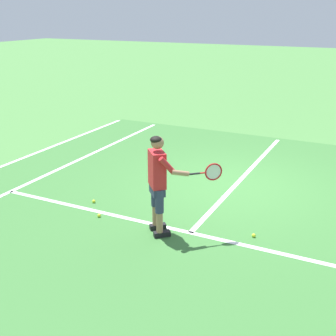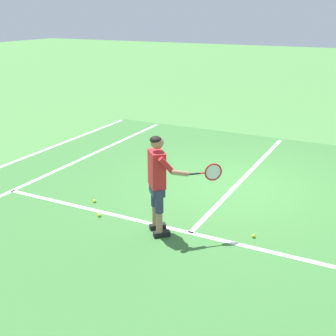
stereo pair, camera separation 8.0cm
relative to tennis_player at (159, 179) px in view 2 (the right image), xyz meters
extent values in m
plane|color=#477F3D|center=(0.48, 2.65, -0.99)|extent=(80.00, 80.00, 0.00)
cube|color=#387033|center=(0.48, 1.67, -0.99)|extent=(10.98, 10.33, 0.00)
cube|color=white|center=(0.48, 0.23, -0.99)|extent=(8.23, 0.10, 0.01)
cube|color=white|center=(0.48, 3.43, -0.99)|extent=(0.10, 6.40, 0.01)
cube|color=white|center=(-3.64, 1.67, -0.99)|extent=(0.10, 9.93, 0.01)
cube|color=white|center=(-5.01, 1.67, -0.99)|extent=(0.10, 9.93, 0.01)
cube|color=black|center=(-0.09, 0.12, -0.94)|extent=(0.28, 0.27, 0.09)
cube|color=black|center=(0.10, -0.09, -0.94)|extent=(0.28, 0.27, 0.09)
cylinder|color=#A37556|center=(-0.12, 0.09, -0.72)|extent=(0.11, 0.11, 0.36)
cylinder|color=#2D3351|center=(-0.12, 0.09, -0.33)|extent=(0.14, 0.14, 0.41)
cylinder|color=#A37556|center=(0.07, -0.12, -0.72)|extent=(0.11, 0.11, 0.36)
cylinder|color=#2D3351|center=(0.07, -0.12, -0.33)|extent=(0.14, 0.14, 0.41)
cube|color=#2D3351|center=(-0.03, -0.01, -0.17)|extent=(0.38, 0.39, 0.20)
cube|color=red|center=(-0.03, -0.01, 0.17)|extent=(0.42, 0.43, 0.60)
cylinder|color=#A37556|center=(-0.19, 0.17, 0.12)|extent=(0.09, 0.09, 0.62)
cylinder|color=red|center=(0.22, -0.15, 0.32)|extent=(0.25, 0.24, 0.29)
cylinder|color=#A37556|center=(0.40, -0.04, 0.18)|extent=(0.27, 0.25, 0.14)
sphere|color=#A37556|center=(-0.02, -0.01, 0.62)|extent=(0.21, 0.21, 0.21)
ellipsoid|color=black|center=(-0.03, -0.02, 0.67)|extent=(0.28, 0.28, 0.12)
cylinder|color=#232326|center=(0.57, 0.10, 0.15)|extent=(0.17, 0.16, 0.03)
cylinder|color=red|center=(0.69, 0.20, 0.15)|extent=(0.09, 0.08, 0.02)
torus|color=red|center=(0.82, 0.32, 0.15)|extent=(0.24, 0.22, 0.30)
cylinder|color=silver|center=(0.82, 0.32, 0.15)|extent=(0.19, 0.17, 0.25)
sphere|color=#CCE02D|center=(1.49, 0.57, -0.96)|extent=(0.07, 0.07, 0.07)
sphere|color=#CCE02D|center=(-1.27, 0.05, -0.96)|extent=(0.07, 0.07, 0.07)
sphere|color=#CCE02D|center=(-1.74, 0.53, -0.96)|extent=(0.07, 0.07, 0.07)
camera|label=1|loc=(3.13, -5.97, 2.60)|focal=47.27mm
camera|label=2|loc=(3.20, -5.94, 2.60)|focal=47.27mm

